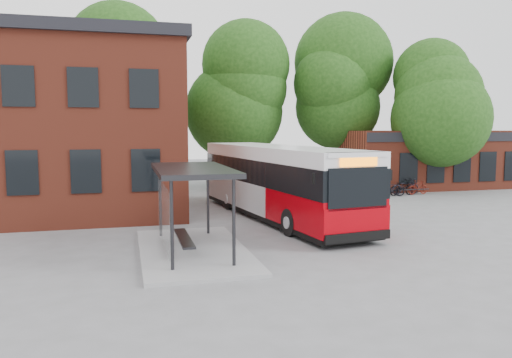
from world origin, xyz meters
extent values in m
plane|color=slate|center=(0.00, 0.00, 0.00)|extent=(100.00, 100.00, 0.00)
imported|color=#052251|center=(7.54, 9.65, 0.46)|extent=(1.84, 0.90, 0.93)
imported|color=#0B1642|center=(6.98, 10.30, 0.46)|extent=(1.61, 0.84, 0.93)
imported|color=black|center=(9.20, 9.76, 0.45)|extent=(1.53, 0.68, 0.89)
imported|color=black|center=(9.98, 10.04, 0.49)|extent=(1.94, 0.98, 0.98)
imported|color=#22202C|center=(10.49, 10.44, 0.50)|extent=(1.95, 0.77, 1.01)
imported|color=#5B160E|center=(11.21, 10.17, 0.45)|extent=(1.55, 0.65, 0.90)
camera|label=1|loc=(-6.63, -17.44, 4.15)|focal=35.00mm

